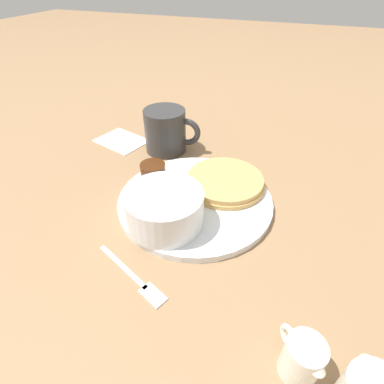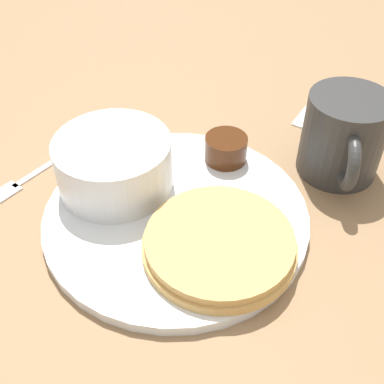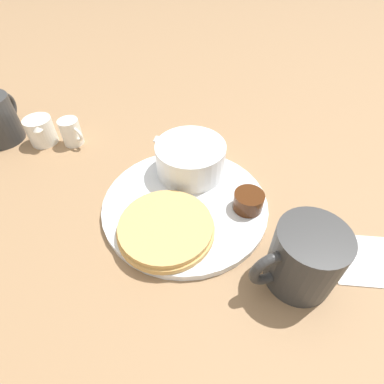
{
  "view_description": "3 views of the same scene",
  "coord_description": "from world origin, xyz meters",
  "px_view_note": "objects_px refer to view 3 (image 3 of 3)",
  "views": [
    {
      "loc": [
        -0.14,
        0.39,
        0.35
      ],
      "look_at": [
        0.0,
        0.01,
        0.03
      ],
      "focal_mm": 28.0,
      "sensor_mm": 36.0,
      "label": 1
    },
    {
      "loc": [
        -0.33,
        -0.11,
        0.36
      ],
      "look_at": [
        0.0,
        -0.02,
        0.04
      ],
      "focal_mm": 45.0,
      "sensor_mm": 36.0,
      "label": 2
    },
    {
      "loc": [
        -0.05,
        -0.33,
        0.38
      ],
      "look_at": [
        0.01,
        -0.02,
        0.05
      ],
      "focal_mm": 28.0,
      "sensor_mm": 36.0,
      "label": 3
    }
  ],
  "objects_px": {
    "bowl": "(191,158)",
    "coffee_mug": "(303,258)",
    "fork": "(178,141)",
    "creamer_pitcher_far": "(41,130)",
    "creamer_pitcher_near": "(71,132)",
    "plate": "(185,204)"
  },
  "relations": [
    {
      "from": "creamer_pitcher_near",
      "to": "creamer_pitcher_far",
      "type": "bearing_deg",
      "value": 164.84
    },
    {
      "from": "coffee_mug",
      "to": "creamer_pitcher_far",
      "type": "bearing_deg",
      "value": 134.02
    },
    {
      "from": "plate",
      "to": "coffee_mug",
      "type": "relative_size",
      "value": 2.18
    },
    {
      "from": "creamer_pitcher_near",
      "to": "bowl",
      "type": "bearing_deg",
      "value": -33.95
    },
    {
      "from": "plate",
      "to": "fork",
      "type": "xyz_separation_m",
      "value": [
        0.02,
        0.18,
        -0.0
      ]
    },
    {
      "from": "plate",
      "to": "creamer_pitcher_near",
      "type": "bearing_deg",
      "value": 131.41
    },
    {
      "from": "creamer_pitcher_near",
      "to": "plate",
      "type": "bearing_deg",
      "value": -48.59
    },
    {
      "from": "bowl",
      "to": "creamer_pitcher_near",
      "type": "bearing_deg",
      "value": 146.05
    },
    {
      "from": "bowl",
      "to": "creamer_pitcher_far",
      "type": "distance_m",
      "value": 0.32
    },
    {
      "from": "fork",
      "to": "coffee_mug",
      "type": "bearing_deg",
      "value": -72.47
    },
    {
      "from": "fork",
      "to": "creamer_pitcher_far",
      "type": "bearing_deg",
      "value": 168.41
    },
    {
      "from": "bowl",
      "to": "creamer_pitcher_near",
      "type": "xyz_separation_m",
      "value": [
        -0.22,
        0.15,
        -0.02
      ]
    },
    {
      "from": "bowl",
      "to": "creamer_pitcher_near",
      "type": "distance_m",
      "value": 0.26
    },
    {
      "from": "plate",
      "to": "coffee_mug",
      "type": "bearing_deg",
      "value": -51.42
    },
    {
      "from": "bowl",
      "to": "coffee_mug",
      "type": "height_order",
      "value": "coffee_mug"
    },
    {
      "from": "creamer_pitcher_far",
      "to": "fork",
      "type": "xyz_separation_m",
      "value": [
        0.27,
        -0.06,
        -0.03
      ]
    },
    {
      "from": "plate",
      "to": "bowl",
      "type": "bearing_deg",
      "value": 72.29
    },
    {
      "from": "coffee_mug",
      "to": "creamer_pitcher_near",
      "type": "relative_size",
      "value": 2.25
    },
    {
      "from": "creamer_pitcher_near",
      "to": "creamer_pitcher_far",
      "type": "height_order",
      "value": "same"
    },
    {
      "from": "plate",
      "to": "coffee_mug",
      "type": "distance_m",
      "value": 0.2
    },
    {
      "from": "bowl",
      "to": "fork",
      "type": "distance_m",
      "value": 0.12
    },
    {
      "from": "bowl",
      "to": "coffee_mug",
      "type": "distance_m",
      "value": 0.25
    }
  ]
}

